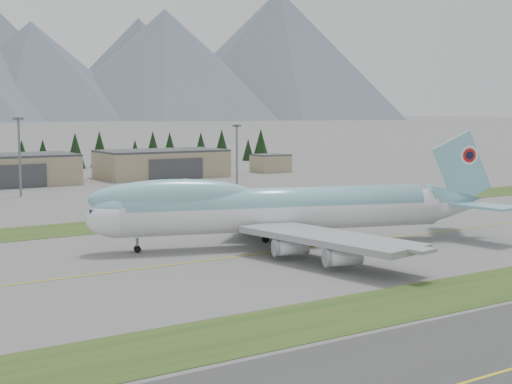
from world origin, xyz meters
TOP-DOWN VIEW (x-y plane):
  - ground at (0.00, 0.00)m, footprint 7000.00×7000.00m
  - grass_strip_near at (0.00, -38.00)m, footprint 400.00×14.00m
  - grass_strip_far at (0.00, 45.00)m, footprint 400.00×18.00m
  - taxiway_line_main at (0.00, 0.00)m, footprint 400.00×0.40m
  - boeing_747_freighter at (3.16, 5.17)m, footprint 82.00×67.85m
  - hangar_center at (-15.00, 149.90)m, footprint 48.00×26.60m
  - hangar_right at (45.00, 149.90)m, footprint 48.00×26.60m
  - control_shed at (95.00, 148.00)m, footprint 14.00×12.00m
  - floodlight_masts at (-18.11, 110.09)m, footprint 116.71×9.19m
  - service_vehicle_b at (22.52, 123.48)m, footprint 3.87×1.77m
  - service_vehicle_c at (44.85, 128.03)m, footprint 2.55×4.31m
  - conifer_belt at (13.57, 212.06)m, footprint 273.29×14.53m

SIDE VIEW (x-z plane):
  - ground at x=0.00m, z-range 0.00..0.00m
  - grass_strip_near at x=0.00m, z-range -0.04..0.04m
  - grass_strip_far at x=0.00m, z-range -0.04..0.04m
  - taxiway_line_main at x=0.00m, z-range -0.01..0.01m
  - service_vehicle_b at x=22.52m, z-range -0.62..0.62m
  - service_vehicle_c at x=44.85m, z-range -0.59..0.59m
  - control_shed at x=95.00m, z-range 0.00..7.60m
  - hangar_center at x=-15.00m, z-range -0.01..10.79m
  - hangar_right at x=45.00m, z-range -0.01..10.79m
  - boeing_747_freighter at x=3.16m, z-range -3.69..17.98m
  - conifer_belt at x=13.57m, z-range -0.86..16.05m
  - floodlight_masts at x=-18.11m, z-range 3.75..27.74m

